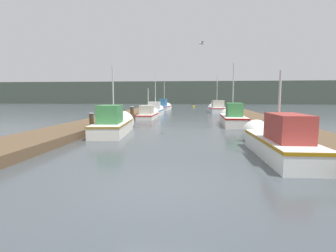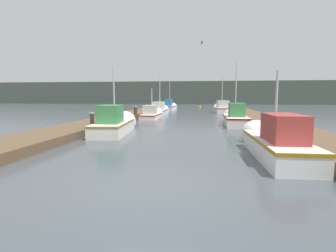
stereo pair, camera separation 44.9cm
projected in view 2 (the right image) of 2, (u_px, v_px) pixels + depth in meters
ground_plane at (147, 187)px, 6.12m from camera, size 200.00×200.00×0.00m
dock_left at (118, 118)px, 22.64m from camera, size 2.62×40.00×0.40m
dock_right at (262, 120)px, 21.06m from camera, size 2.62×40.00×0.40m
distant_shore_ridge at (199, 93)px, 73.40m from camera, size 120.00×16.00×5.76m
fishing_boat_0 at (273, 141)px, 9.33m from camera, size 1.56×5.65×3.32m
fishing_boat_1 at (116, 124)px, 15.11m from camera, size 2.07×5.60×4.15m
fishing_boat_2 at (235, 118)px, 19.42m from camera, size 1.64×5.96×4.86m
fishing_boat_3 at (152, 114)px, 24.92m from camera, size 1.45×5.07×3.23m
fishing_boat_4 at (160, 110)px, 29.82m from camera, size 1.57×5.07×4.88m
fishing_boat_5 at (222, 109)px, 32.73m from camera, size 2.11×4.80×5.11m
fishing_boat_6 at (170, 107)px, 39.19m from camera, size 1.80×4.72×4.54m
mooring_piling_0 at (136, 113)px, 23.87m from camera, size 0.36×0.36×1.14m
mooring_piling_1 at (92, 124)px, 14.20m from camera, size 0.25×0.25×1.20m
channel_buoy at (200, 107)px, 47.84m from camera, size 0.44×0.44×0.94m
seagull_lead at (201, 43)px, 13.12m from camera, size 0.30×0.56×0.12m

